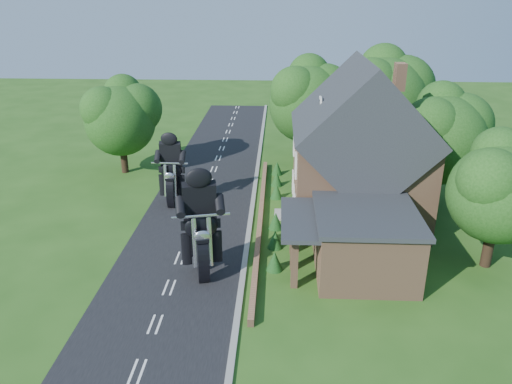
{
  "coord_description": "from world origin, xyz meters",
  "views": [
    {
      "loc": [
        5.41,
        -24.31,
        13.94
      ],
      "look_at": [
        4.1,
        3.19,
        2.8
      ],
      "focal_mm": 35.0,
      "sensor_mm": 36.0,
      "label": 1
    }
  ],
  "objects_px": {
    "garden_wall": "(260,219)",
    "motorcycle_follow": "(173,194)",
    "motorcycle_lead": "(202,259)",
    "annex": "(362,241)",
    "house": "(359,155)"
  },
  "relations": [
    {
      "from": "motorcycle_lead",
      "to": "house",
      "type": "bearing_deg",
      "value": -152.98
    },
    {
      "from": "motorcycle_follow",
      "to": "garden_wall",
      "type": "bearing_deg",
      "value": 158.2
    },
    {
      "from": "house",
      "to": "annex",
      "type": "bearing_deg",
      "value": -95.24
    },
    {
      "from": "house",
      "to": "annex",
      "type": "xyz_separation_m",
      "value": [
        -0.62,
        -6.8,
        -2.58
      ]
    },
    {
      "from": "house",
      "to": "motorcycle_follow",
      "type": "distance_m",
      "value": 12.99
    },
    {
      "from": "garden_wall",
      "to": "annex",
      "type": "bearing_deg",
      "value": -46.16
    },
    {
      "from": "motorcycle_follow",
      "to": "motorcycle_lead",
      "type": "bearing_deg",
      "value": 111.23
    },
    {
      "from": "annex",
      "to": "motorcycle_follow",
      "type": "distance_m",
      "value": 14.49
    },
    {
      "from": "annex",
      "to": "house",
      "type": "bearing_deg",
      "value": 84.76
    },
    {
      "from": "house",
      "to": "motorcycle_follow",
      "type": "height_order",
      "value": "house"
    },
    {
      "from": "house",
      "to": "motorcycle_follow",
      "type": "xyz_separation_m",
      "value": [
        -12.39,
        1.6,
        -3.56
      ]
    },
    {
      "from": "garden_wall",
      "to": "motorcycle_follow",
      "type": "relative_size",
      "value": 13.08
    },
    {
      "from": "motorcycle_lead",
      "to": "garden_wall",
      "type": "bearing_deg",
      "value": -126.13
    },
    {
      "from": "garden_wall",
      "to": "house",
      "type": "relative_size",
      "value": 2.15
    },
    {
      "from": "annex",
      "to": "motorcycle_lead",
      "type": "height_order",
      "value": "annex"
    }
  ]
}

